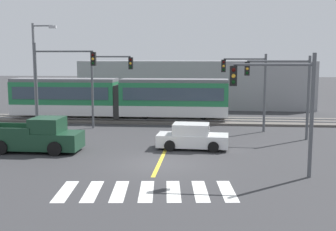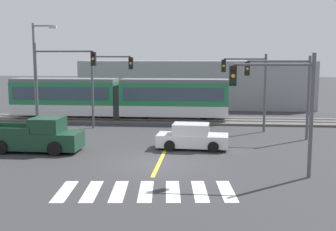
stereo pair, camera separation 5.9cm
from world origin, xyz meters
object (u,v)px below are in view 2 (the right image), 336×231
(light_rail_tram, at_px, (119,97))
(sedan_crossing, at_px, (192,137))
(traffic_light_mid_left, at_px, (56,76))
(traffic_light_near_right, at_px, (282,96))
(traffic_light_far_right, at_px, (250,80))
(street_lamp_west, at_px, (37,68))
(traffic_light_far_left, at_px, (106,78))
(pickup_truck, at_px, (37,137))
(traffic_light_mid_right, at_px, (285,83))

(light_rail_tram, xyz_separation_m, sedan_crossing, (6.71, -10.71, -1.35))
(traffic_light_mid_left, height_order, traffic_light_near_right, traffic_light_mid_left)
(traffic_light_far_right, relative_size, street_lamp_west, 0.70)
(sedan_crossing, height_order, traffic_light_far_left, traffic_light_far_left)
(light_rail_tram, xyz_separation_m, pickup_truck, (-2.23, -12.27, -1.21))
(traffic_light_near_right, bearing_deg, traffic_light_far_right, 91.54)
(light_rail_tram, xyz_separation_m, traffic_light_near_right, (10.91, -16.27, 1.63))
(traffic_light_near_right, distance_m, street_lamp_west, 21.06)
(traffic_light_mid_right, bearing_deg, traffic_light_mid_left, -177.38)
(sedan_crossing, height_order, traffic_light_near_right, traffic_light_near_right)
(traffic_light_far_right, bearing_deg, street_lamp_west, 176.45)
(sedan_crossing, bearing_deg, traffic_light_mid_left, 163.05)
(street_lamp_west, bearing_deg, traffic_light_far_left, -5.89)
(light_rail_tram, distance_m, traffic_light_far_left, 4.40)
(traffic_light_far_left, bearing_deg, traffic_light_mid_left, -122.49)
(traffic_light_near_right, height_order, traffic_light_far_left, traffic_light_far_left)
(sedan_crossing, xyz_separation_m, traffic_light_mid_left, (-9.29, 2.83, 3.48))
(traffic_light_mid_left, bearing_deg, street_lamp_west, 125.37)
(traffic_light_mid_left, distance_m, traffic_light_far_left, 4.61)
(traffic_light_far_left, height_order, street_lamp_west, street_lamp_west)
(traffic_light_mid_left, height_order, traffic_light_far_right, traffic_light_mid_left)
(traffic_light_far_left, xyz_separation_m, traffic_light_far_right, (10.70, -0.43, -0.12))
(sedan_crossing, xyz_separation_m, street_lamp_west, (-12.45, 7.29, 3.86))
(light_rail_tram, relative_size, pickup_truck, 3.42)
(traffic_light_near_right, xyz_separation_m, traffic_light_far_right, (-0.32, 11.84, 0.07))
(sedan_crossing, xyz_separation_m, traffic_light_near_right, (4.20, -5.57, 2.98))
(traffic_light_near_right, bearing_deg, traffic_light_mid_left, 148.10)
(traffic_light_mid_right, bearing_deg, pickup_truck, -161.10)
(light_rail_tram, xyz_separation_m, traffic_light_far_left, (-0.11, -4.00, 1.82))
(traffic_light_mid_right, height_order, street_lamp_west, street_lamp_west)
(traffic_light_near_right, bearing_deg, traffic_light_mid_right, 79.33)
(sedan_crossing, distance_m, pickup_truck, 9.07)
(sedan_crossing, distance_m, traffic_light_mid_right, 7.53)
(pickup_truck, xyz_separation_m, traffic_light_far_left, (2.12, 8.27, 3.03))
(pickup_truck, height_order, traffic_light_far_right, traffic_light_far_right)
(traffic_light_near_right, height_order, street_lamp_west, street_lamp_west)
(traffic_light_far_left, bearing_deg, traffic_light_near_right, -48.09)
(light_rail_tram, relative_size, traffic_light_mid_right, 3.35)
(pickup_truck, distance_m, traffic_light_near_right, 14.03)
(traffic_light_near_right, bearing_deg, street_lamp_west, 142.34)
(traffic_light_near_right, relative_size, traffic_light_far_right, 0.99)
(light_rail_tram, xyz_separation_m, street_lamp_west, (-5.75, -3.42, 2.51))
(light_rail_tram, distance_m, street_lamp_west, 7.14)
(traffic_light_mid_right, relative_size, traffic_light_near_right, 0.98)
(street_lamp_west, bearing_deg, traffic_light_near_right, -37.66)
(traffic_light_far_left, relative_size, street_lamp_west, 0.73)
(sedan_crossing, relative_size, pickup_truck, 0.79)
(sedan_crossing, relative_size, traffic_light_far_right, 0.76)
(traffic_light_mid_left, height_order, traffic_light_mid_right, traffic_light_mid_left)
(light_rail_tram, distance_m, traffic_light_near_right, 19.66)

